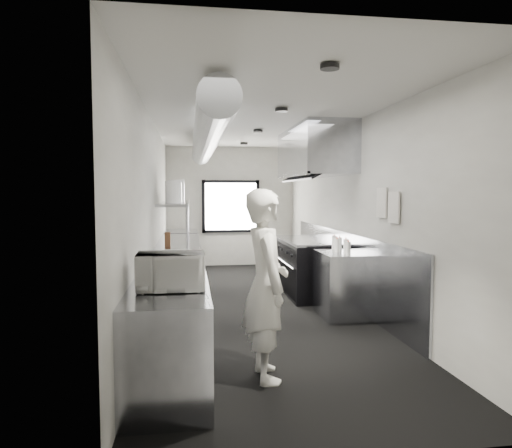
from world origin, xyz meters
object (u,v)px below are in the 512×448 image
object	(u,v)px
range	(309,267)
squeeze_bottle_b	(346,247)
squeeze_bottle_a	(348,249)
exhaust_hood	(314,153)
pass_shelf	(176,204)
plate_stack_a	(173,194)
plate_stack_c	(177,191)
deli_tub_b	(155,277)
far_work_table	(181,251)
small_plate	(186,264)
line_cook	(266,284)
squeeze_bottle_c	(337,245)
knife_block	(168,239)
plate_stack_d	(175,192)
prep_counter	(177,286)
squeeze_bottle_d	(340,244)
plate_stack_b	(173,192)
deli_tub_a	(157,276)
squeeze_bottle_e	(334,243)
microwave	(171,271)
cutting_board	(177,252)
bottle_station	(343,284)

from	to	relation	value
range	squeeze_bottle_b	world-z (taller)	squeeze_bottle_b
squeeze_bottle_a	exhaust_hood	bearing A→B (deg)	90.19
pass_shelf	plate_stack_a	xyz separation A→B (m)	(-0.02, -0.63, 0.17)
plate_stack_c	deli_tub_b	bearing A→B (deg)	-91.85
far_work_table	deli_tub_b	distance (m)	5.66
small_plate	line_cook	bearing A→B (deg)	-57.33
squeeze_bottle_c	knife_block	bearing A→B (deg)	155.09
squeeze_bottle_b	plate_stack_d	bearing A→B (deg)	133.26
prep_counter	plate_stack_a	xyz separation A→B (m)	(-0.06, 0.87, 1.25)
line_cook	squeeze_bottle_c	world-z (taller)	line_cook
far_work_table	plate_stack_d	bearing A→B (deg)	-92.42
pass_shelf	plate_stack_c	size ratio (longest dim) A/B	8.00
small_plate	squeeze_bottle_d	world-z (taller)	squeeze_bottle_d
small_plate	plate_stack_b	size ratio (longest dim) A/B	0.55
plate_stack_c	plate_stack_d	distance (m)	0.45
prep_counter	small_plate	distance (m)	1.07
deli_tub_a	plate_stack_b	size ratio (longest dim) A/B	0.41
exhaust_hood	plate_stack_b	size ratio (longest dim) A/B	6.36
plate_stack_d	squeeze_bottle_b	size ratio (longest dim) A/B	1.63
range	squeeze_bottle_e	xyz separation A→B (m)	(0.08, -1.06, 0.53)
plate_stack_c	squeeze_bottle_d	world-z (taller)	plate_stack_c
microwave	plate_stack_a	bearing A→B (deg)	90.48
squeeze_bottle_a	squeeze_bottle_d	xyz separation A→B (m)	(0.03, 0.45, 0.00)
plate_stack_d	cutting_board	bearing A→B (deg)	-87.72
bottle_station	line_cook	bearing A→B (deg)	-126.52
squeeze_bottle_c	deli_tub_b	bearing A→B (deg)	-143.11
squeeze_bottle_b	small_plate	bearing A→B (deg)	-164.28
plate_stack_a	small_plate	bearing A→B (deg)	-83.97
plate_stack_d	plate_stack_a	bearing A→B (deg)	-89.56
squeeze_bottle_b	far_work_table	bearing A→B (deg)	119.27
pass_shelf	knife_block	size ratio (longest dim) A/B	14.18
range	squeeze_bottle_a	size ratio (longest dim) A/B	8.75
squeeze_bottle_e	knife_block	bearing A→B (deg)	161.99
bottle_station	deli_tub_b	distance (m)	3.03
microwave	deli_tub_b	distance (m)	0.42
range	squeeze_bottle_e	distance (m)	1.19
prep_counter	far_work_table	bearing A→B (deg)	90.00
plate_stack_a	plate_stack_d	xyz separation A→B (m)	(-0.01, 1.26, 0.03)
squeeze_bottle_b	squeeze_bottle_c	distance (m)	0.20
prep_counter	far_work_table	xyz separation A→B (m)	(0.00, 3.70, 0.00)
exhaust_hood	small_plate	xyz separation A→B (m)	(-2.11, -2.16, -1.48)
plate_stack_a	squeeze_bottle_e	bearing A→B (deg)	-17.42
cutting_board	squeeze_bottle_c	xyz separation A→B (m)	(2.19, -0.24, 0.09)
cutting_board	plate_stack_d	bearing A→B (deg)	92.28
range	knife_block	size ratio (longest dim) A/B	7.56
far_work_table	plate_stack_c	size ratio (longest dim) A/B	3.20
squeeze_bottle_a	line_cook	bearing A→B (deg)	-130.55
plate_stack_d	deli_tub_b	bearing A→B (deg)	-91.06
microwave	deli_tub_a	distance (m)	0.41
plate_stack_d	squeeze_bottle_b	world-z (taller)	plate_stack_d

